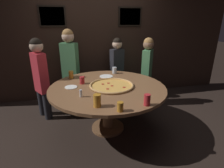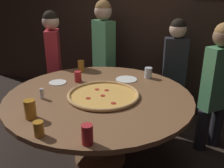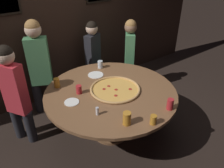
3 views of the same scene
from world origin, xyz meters
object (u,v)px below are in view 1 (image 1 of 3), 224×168
Objects in this scene: white_plate_beside_cup at (71,87)px; dining_table at (108,93)px; drink_cup_far_right at (147,100)px; drink_cup_near_right at (97,101)px; diner_far_left at (70,63)px; drink_cup_front_edge at (115,70)px; diner_side_left at (40,75)px; diner_side_right at (147,68)px; white_plate_right_side at (106,76)px; condiment_shaker at (81,93)px; diner_centre_back at (117,66)px; drink_cup_near_left at (71,75)px; drink_cup_beside_pizza at (82,80)px; drink_cup_centre_back at (120,107)px; giant_pizza at (112,85)px.

dining_table is at bearing -7.52° from white_plate_beside_cup.
white_plate_beside_cup is (-0.85, 0.79, -0.06)m from drink_cup_far_right.
drink_cup_near_right is 0.10× the size of diner_far_left.
white_plate_beside_cup is at bearing -144.62° from drink_cup_front_edge.
drink_cup_front_edge is 0.08× the size of diner_side_left.
diner_side_right reaches higher than drink_cup_far_right.
condiment_shaker is at bearing -121.71° from white_plate_right_side.
drink_cup_front_edge is (0.27, 0.64, 0.17)m from dining_table.
diner_side_right is (1.49, -0.35, -0.09)m from diner_far_left.
drink_cup_near_right reaches higher than dining_table.
diner_centre_back is at bearing 86.17° from drink_cup_far_right.
white_plate_beside_cup is (-0.01, -0.44, -0.06)m from drink_cup_near_left.
white_plate_beside_cup is (-0.17, -0.13, -0.05)m from drink_cup_beside_pizza.
white_plate_beside_cup is at bearing 137.09° from drink_cup_far_right.
condiment_shaker is 0.07× the size of diner_side_left.
condiment_shaker is at bearing -95.71° from drink_cup_beside_pizza.
drink_cup_front_edge is 0.86× the size of drink_cup_far_right.
dining_table is 1.22m from diner_centre_back.
drink_cup_centre_back is 0.07× the size of diner_far_left.
drink_cup_front_edge is 1.36m from drink_cup_far_right.
diner_side_right is 2.00m from diner_side_left.
giant_pizza is 1.22m from diner_centre_back.
dining_table is 0.50m from white_plate_right_side.
diner_far_left reaches higher than drink_cup_front_edge.
white_plate_beside_cup is at bearing -91.41° from drink_cup_near_left.
white_plate_beside_cup is (-0.59, 0.09, -0.01)m from giant_pizza.
diner_centre_back is (0.18, 0.50, -0.04)m from drink_cup_front_edge.
giant_pizza reaches higher than white_plate_beside_cup.
drink_cup_near_right is at bearing -62.55° from condiment_shaker.
drink_cup_front_edge is at bearing -121.96° from diner_side_left.
white_plate_beside_cup is (-0.53, 0.07, 0.12)m from dining_table.
dining_table is 1.23m from diner_side_left.
diner_side_left reaches higher than white_plate_right_side.
white_plate_right_side is at bearing 73.70° from drink_cup_near_right.
diner_centre_back is (0.38, 1.15, 0.01)m from giant_pizza.
condiment_shaker is 0.07× the size of diner_centre_back.
drink_cup_centre_back is 0.08× the size of diner_centre_back.
drink_cup_front_edge is 0.53m from diner_centre_back.
drink_cup_near_left is at bearing 117.59° from drink_cup_beside_pizza.
drink_cup_near_right reaches higher than white_plate_right_side.
diner_side_right reaches higher than drink_cup_near_left.
diner_far_left reaches higher than giant_pizza.
drink_cup_far_right reaches higher than drink_cup_near_left.
giant_pizza is 0.47× the size of diner_side_left.
drink_cup_centre_back is 0.81× the size of drink_cup_near_left.
drink_cup_near_left is at bearing 135.93° from dining_table.
drink_cup_front_edge is 0.70m from diner_side_right.
diner_far_left is (-0.53, 1.10, 0.24)m from dining_table.
giant_pizza reaches higher than dining_table.
drink_cup_centre_back is 0.72× the size of drink_cup_near_right.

